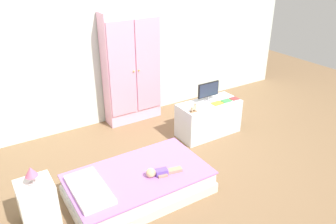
# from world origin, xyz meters

# --- Properties ---
(ground_plane) EXTENTS (10.00, 10.00, 0.02)m
(ground_plane) POSITION_xyz_m (0.00, 0.00, -0.01)
(ground_plane) COLOR brown
(back_wall) EXTENTS (6.40, 0.05, 2.70)m
(back_wall) POSITION_xyz_m (0.00, 1.57, 1.35)
(back_wall) COLOR silver
(back_wall) RESTS_ON ground_plane
(bed) EXTENTS (1.46, 0.87, 0.26)m
(bed) POSITION_xyz_m (-0.61, -0.24, 0.13)
(bed) COLOR silver
(bed) RESTS_ON ground_plane
(pillow) EXTENTS (0.31, 0.62, 0.05)m
(pillow) POSITION_xyz_m (-1.15, -0.24, 0.28)
(pillow) COLOR white
(pillow) RESTS_ON bed
(doll) EXTENTS (0.39, 0.16, 0.10)m
(doll) POSITION_xyz_m (-0.46, -0.37, 0.29)
(doll) COLOR #6B4CB2
(doll) RESTS_ON bed
(nightstand) EXTENTS (0.33, 0.33, 0.44)m
(nightstand) POSITION_xyz_m (-1.61, -0.09, 0.22)
(nightstand) COLOR white
(nightstand) RESTS_ON ground_plane
(table_lamp) EXTENTS (0.12, 0.12, 0.18)m
(table_lamp) POSITION_xyz_m (-1.61, -0.09, 0.57)
(table_lamp) COLOR #B7B2AD
(table_lamp) RESTS_ON nightstand
(wardrobe) EXTENTS (0.83, 0.30, 1.65)m
(wardrobe) POSITION_xyz_m (0.15, 1.39, 0.83)
(wardrobe) COLOR #EFADCC
(wardrobe) RESTS_ON ground_plane
(tv_stand) EXTENTS (0.88, 0.40, 0.48)m
(tv_stand) POSITION_xyz_m (0.83, 0.41, 0.24)
(tv_stand) COLOR silver
(tv_stand) RESTS_ON ground_plane
(tv_monitor) EXTENTS (0.34, 0.10, 0.26)m
(tv_monitor) POSITION_xyz_m (0.86, 0.48, 0.64)
(tv_monitor) COLOR #99999E
(tv_monitor) RESTS_ON tv_stand
(rocking_horse_toy) EXTENTS (0.10, 0.04, 0.12)m
(rocking_horse_toy) POSITION_xyz_m (0.48, 0.29, 0.54)
(rocking_horse_toy) COLOR #8E6642
(rocking_horse_toy) RESTS_ON tv_stand
(book_yellow) EXTENTS (0.14, 0.10, 0.01)m
(book_yellow) POSITION_xyz_m (0.90, 0.32, 0.49)
(book_yellow) COLOR gold
(book_yellow) RESTS_ON tv_stand
(book_green) EXTENTS (0.14, 0.09, 0.01)m
(book_green) POSITION_xyz_m (1.05, 0.32, 0.49)
(book_green) COLOR #429E51
(book_green) RESTS_ON tv_stand
(book_red) EXTENTS (0.11, 0.10, 0.01)m
(book_red) POSITION_xyz_m (1.21, 0.32, 0.49)
(book_red) COLOR #CC3838
(book_red) RESTS_ON tv_stand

